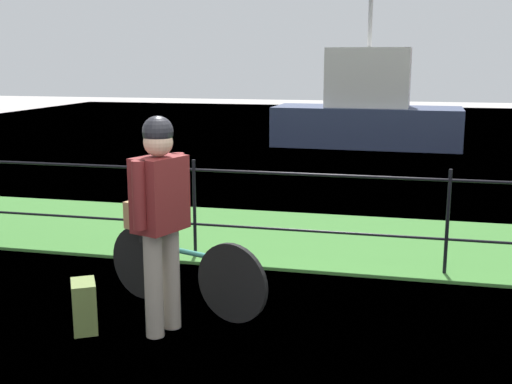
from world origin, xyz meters
TOP-DOWN VIEW (x-y plane):
  - ground_plane at (0.00, 0.00)m, footprint 60.00×60.00m
  - grass_strip at (0.00, 3.34)m, footprint 27.00×2.40m
  - harbor_water at (0.00, 11.23)m, footprint 30.00×30.00m
  - iron_fence at (0.00, 2.37)m, footprint 18.04×0.04m
  - bicycle_main at (-0.93, 0.99)m, footprint 1.55×0.59m
  - wooden_crate at (-1.26, 1.11)m, footprint 0.45×0.37m
  - terrier_dog at (-1.23, 1.10)m, footprint 0.32×0.23m
  - cyclist_person at (-0.92, 0.51)m, footprint 0.38×0.51m
  - backpack_on_paving at (-1.53, 0.39)m, footprint 0.30×0.33m
  - moored_boat_near at (-0.08, 12.00)m, footprint 4.56×1.86m

SIDE VIEW (x-z plane):
  - ground_plane at x=0.00m, z-range 0.00..0.00m
  - harbor_water at x=0.00m, z-range 0.00..0.00m
  - grass_strip at x=0.00m, z-range 0.00..0.03m
  - backpack_on_paving at x=-1.53m, z-range 0.00..0.40m
  - bicycle_main at x=-0.93m, z-range 0.02..0.68m
  - iron_fence at x=0.00m, z-range 0.10..1.16m
  - wooden_crate at x=-1.26m, z-range 0.66..0.89m
  - moored_boat_near at x=-0.08m, z-range -1.13..2.84m
  - terrier_dog at x=-1.23m, z-range 0.88..1.06m
  - cyclist_person at x=-0.92m, z-range 0.16..1.84m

